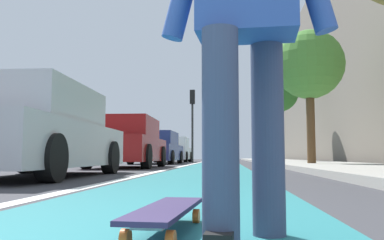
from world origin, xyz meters
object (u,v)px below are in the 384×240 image
object	(u,v)px
street_tree_far	(278,93)
parked_car_end	(174,150)
parked_car_near	(36,133)
traffic_light	(192,112)
skateboard	(167,212)
skater_person	(246,9)
street_tree_mid	(309,65)
parked_car_mid	(128,144)
parked_car_far	(157,149)

from	to	relation	value
street_tree_far	parked_car_end	bearing A→B (deg)	65.50
parked_car_near	traffic_light	xyz separation A→B (m)	(16.55, -1.16, 2.14)
skateboard	skater_person	world-z (taller)	skater_person
skateboard	skater_person	bearing A→B (deg)	-113.29
traffic_light	skater_person	bearing A→B (deg)	-174.62
skater_person	street_tree_mid	xyz separation A→B (m)	(11.91, -2.65, 2.39)
street_tree_far	parked_car_near	bearing A→B (deg)	159.23
traffic_light	street_tree_far	world-z (taller)	street_tree_far
skater_person	street_tree_mid	bearing A→B (deg)	-12.54
parked_car_near	skater_person	bearing A→B (deg)	-146.34
skater_person	parked_car_mid	distance (m)	10.98
skateboard	parked_car_mid	bearing A→B (deg)	14.69
parked_car_mid	parked_car_far	xyz separation A→B (m)	(6.40, 0.21, -0.03)
traffic_light	street_tree_mid	bearing A→B (deg)	-153.64
skater_person	street_tree_far	xyz separation A→B (m)	(20.10, -2.65, 2.76)
skater_person	parked_car_far	world-z (taller)	skater_person
parked_car_far	parked_car_end	bearing A→B (deg)	-0.23
skateboard	parked_car_far	size ratio (longest dim) A/B	0.19
skater_person	street_tree_far	bearing A→B (deg)	-7.51
skateboard	skater_person	size ratio (longest dim) A/B	0.52
street_tree_mid	street_tree_far	world-z (taller)	street_tree_far
skater_person	traffic_light	world-z (taller)	traffic_light
parked_car_mid	traffic_light	distance (m)	11.03
parked_car_end	street_tree_mid	distance (m)	12.66
street_tree_far	street_tree_mid	bearing A→B (deg)	180.00
skateboard	street_tree_far	bearing A→B (deg)	-8.54
parked_car_near	street_tree_mid	world-z (taller)	street_tree_mid
skateboard	skater_person	xyz separation A→B (m)	(-0.15, -0.35, 0.84)
street_tree_mid	street_tree_far	bearing A→B (deg)	0.00
parked_car_end	street_tree_far	bearing A→B (deg)	-114.50
skater_person	parked_car_far	size ratio (longest dim) A/B	0.37
parked_car_near	street_tree_far	world-z (taller)	street_tree_far
skateboard	parked_car_mid	world-z (taller)	parked_car_mid
parked_car_near	parked_car_end	xyz separation A→B (m)	(18.03, 0.09, -0.01)
parked_car_mid	parked_car_end	size ratio (longest dim) A/B	1.01
skater_person	street_tree_mid	world-z (taller)	street_tree_mid
skateboard	traffic_light	bearing A→B (deg)	4.49
skateboard	parked_car_near	size ratio (longest dim) A/B	0.19
parked_car_near	parked_car_mid	distance (m)	5.78
skater_person	traffic_light	xyz separation A→B (m)	(21.31, 2.01, 1.91)
parked_car_end	traffic_light	bearing A→B (deg)	-139.95
street_tree_far	skateboard	bearing A→B (deg)	171.46
parked_car_mid	street_tree_far	bearing A→B (deg)	-30.88
skater_person	parked_car_mid	size ratio (longest dim) A/B	0.38
skateboard	traffic_light	size ratio (longest dim) A/B	0.21
skateboard	parked_car_near	world-z (taller)	parked_car_near
street_tree_mid	traffic_light	bearing A→B (deg)	26.36
skateboard	skater_person	distance (m)	0.92
parked_car_mid	parked_car_far	bearing A→B (deg)	1.89
skater_person	parked_car_near	xyz separation A→B (m)	(4.76, 3.17, -0.23)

